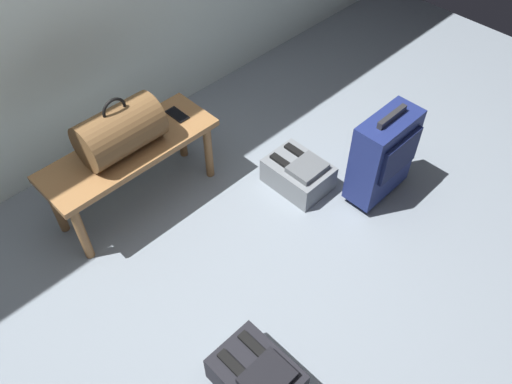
{
  "coord_description": "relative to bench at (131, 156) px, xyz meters",
  "views": [
    {
      "loc": [
        -0.95,
        -0.98,
        2.36
      ],
      "look_at": [
        0.39,
        0.37,
        0.25
      ],
      "focal_mm": 36.56,
      "sensor_mm": 36.0,
      "label": 1
    }
  ],
  "objects": [
    {
      "name": "backpack_dark",
      "position": [
        -0.3,
        -1.29,
        -0.27
      ],
      "size": [
        0.28,
        0.38,
        0.21
      ],
      "color": "black",
      "rests_on": "ground"
    },
    {
      "name": "backpack_grey",
      "position": [
        0.77,
        -0.57,
        -0.27
      ],
      "size": [
        0.28,
        0.38,
        0.21
      ],
      "color": "slate",
      "rests_on": "ground"
    },
    {
      "name": "cell_phone",
      "position": [
        0.36,
        0.02,
        0.07
      ],
      "size": [
        0.07,
        0.14,
        0.01
      ],
      "color": "black",
      "rests_on": "bench"
    },
    {
      "name": "duffel_bag_brown",
      "position": [
        -0.02,
        -0.0,
        0.2
      ],
      "size": [
        0.44,
        0.26,
        0.34
      ],
      "color": "brown",
      "rests_on": "bench"
    },
    {
      "name": "ground_plane",
      "position": [
        -0.01,
        -0.97,
        -0.37
      ],
      "size": [
        6.6,
        6.6,
        0.0
      ],
      "primitive_type": "plane",
      "color": "slate"
    },
    {
      "name": "bench",
      "position": [
        0.0,
        0.0,
        0.0
      ],
      "size": [
        1.0,
        0.36,
        0.44
      ],
      "color": "olive",
      "rests_on": "ground"
    },
    {
      "name": "suitcase_upright_navy",
      "position": [
        1.05,
        -0.95,
        -0.05
      ],
      "size": [
        0.4,
        0.21,
        0.61
      ],
      "color": "navy",
      "rests_on": "ground"
    }
  ]
}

